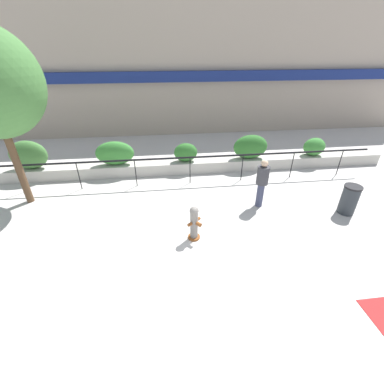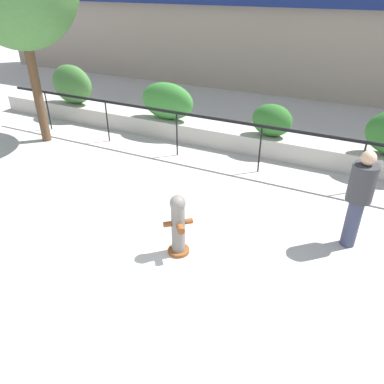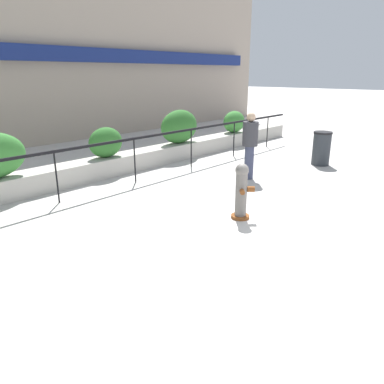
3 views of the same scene
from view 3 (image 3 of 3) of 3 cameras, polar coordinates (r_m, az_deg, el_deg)
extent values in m
plane|color=#BCB7B2|center=(6.92, 18.72, -6.11)|extent=(120.00, 120.00, 0.00)
cube|color=navy|center=(14.90, -26.23, 18.63)|extent=(27.00, 0.36, 0.56)
cube|color=#B7B2A8|center=(10.52, -12.50, 3.92)|extent=(18.00, 0.70, 0.50)
cube|color=black|center=(9.49, -8.87, 8.03)|extent=(15.00, 0.05, 0.06)
cylinder|color=black|center=(8.44, -19.94, 2.16)|extent=(0.04, 0.04, 1.15)
cylinder|color=black|center=(9.59, -8.72, 4.82)|extent=(0.04, 0.04, 1.15)
cylinder|color=black|center=(11.05, -0.12, 6.73)|extent=(0.04, 0.04, 1.15)
cylinder|color=black|center=(12.70, 6.41, 8.07)|extent=(0.04, 0.04, 1.15)
cylinder|color=black|center=(14.48, 11.41, 9.02)|extent=(0.04, 0.04, 1.15)
ellipsoid|color=#2D6B28|center=(10.35, -13.02, 7.37)|extent=(1.00, 0.57, 0.81)
ellipsoid|color=#2D6B28|center=(12.19, -1.93, 9.93)|extent=(1.51, 0.67, 1.06)
ellipsoid|color=#387F33|center=(14.51, 6.43, 10.59)|extent=(0.99, 0.68, 0.81)
cylinder|color=brown|center=(7.31, 7.34, -3.72)|extent=(0.50, 0.50, 0.06)
cylinder|color=slate|center=(7.16, 7.49, -0.33)|extent=(0.31, 0.31, 0.85)
sphere|color=slate|center=(7.03, 7.64, 3.31)|extent=(0.25, 0.25, 0.25)
cylinder|color=brown|center=(7.15, 8.95, 0.44)|extent=(0.18, 0.18, 0.11)
cylinder|color=brown|center=(6.96, 7.67, 0.03)|extent=(0.15, 0.15, 0.09)
cylinder|color=brown|center=(7.29, 7.38, 0.85)|extent=(0.15, 0.15, 0.09)
cylinder|color=#383D56|center=(9.94, 8.67, 4.48)|extent=(0.25, 0.25, 0.88)
cylinder|color=#333338|center=(9.80, 8.88, 8.75)|extent=(0.41, 0.41, 0.62)
sphere|color=#D6AD89|center=(9.75, 9.00, 11.22)|extent=(0.23, 0.23, 0.23)
cylinder|color=#2D3338|center=(12.00, 19.11, 6.15)|extent=(0.52, 0.52, 0.95)
cylinder|color=black|center=(11.92, 19.35, 8.53)|extent=(0.55, 0.55, 0.06)
camera|label=1|loc=(5.76, 72.46, 29.82)|focal=24.00mm
camera|label=2|loc=(8.13, 48.83, 21.16)|focal=35.00mm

